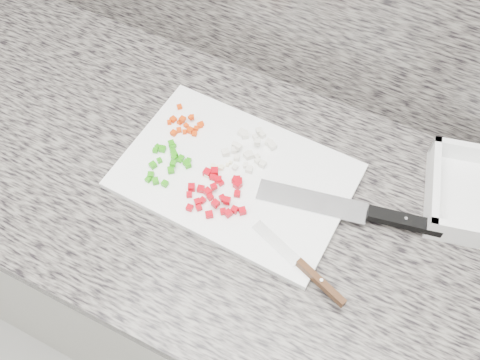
{
  "coord_description": "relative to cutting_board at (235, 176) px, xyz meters",
  "views": [
    {
      "loc": [
        0.23,
        0.97,
        1.75
      ],
      "look_at": [
        -0.01,
        1.44,
        0.93
      ],
      "focal_mm": 40.0,
      "sensor_mm": 36.0,
      "label": 1
    }
  ],
  "objects": [
    {
      "name": "green_pepper_pile",
      "position": [
        -0.13,
        -0.03,
        0.01
      ],
      "size": [
        0.09,
        0.1,
        0.02
      ],
      "color": "#25910D",
      "rests_on": "cutting_board"
    },
    {
      "name": "cutting_board",
      "position": [
        0.0,
        0.0,
        0.0
      ],
      "size": [
        0.43,
        0.3,
        0.01
      ],
      "primitive_type": "cube",
      "rotation": [
        0.0,
        0.0,
        -0.04
      ],
      "color": "white",
      "rests_on": "countertop"
    },
    {
      "name": "cabinet",
      "position": [
        0.03,
        -0.02,
        -0.48
      ],
      "size": [
        3.92,
        0.62,
        0.86
      ],
      "primitive_type": "cube",
      "color": "silver",
      "rests_on": "ground"
    },
    {
      "name": "chef_knife",
      "position": [
        0.26,
        0.03,
        0.01
      ],
      "size": [
        0.33,
        0.1,
        0.02
      ],
      "rotation": [
        0.0,
        0.0,
        0.19
      ],
      "color": "#BBBEC2",
      "rests_on": "cutting_board"
    },
    {
      "name": "countertop",
      "position": [
        0.03,
        -0.02,
        -0.03
      ],
      "size": [
        3.96,
        0.64,
        0.04
      ],
      "primitive_type": "cube",
      "color": "slate",
      "rests_on": "cabinet"
    },
    {
      "name": "carrot_pile",
      "position": [
        -0.14,
        0.06,
        0.01
      ],
      "size": [
        0.07,
        0.08,
        0.02
      ],
      "color": "#D83904",
      "rests_on": "cutting_board"
    },
    {
      "name": "garlic_pile",
      "position": [
        -0.04,
        -0.01,
        0.01
      ],
      "size": [
        0.03,
        0.05,
        0.01
      ],
      "color": "#F1E9BA",
      "rests_on": "cutting_board"
    },
    {
      "name": "onion_pile",
      "position": [
        0.0,
        0.06,
        0.01
      ],
      "size": [
        0.09,
        0.11,
        0.02
      ],
      "color": "silver",
      "rests_on": "cutting_board"
    },
    {
      "name": "paring_knife",
      "position": [
        0.2,
        -0.12,
        0.01
      ],
      "size": [
        0.2,
        0.09,
        0.02
      ],
      "rotation": [
        0.0,
        0.0,
        -0.36
      ],
      "color": "#BBBEC2",
      "rests_on": "cutting_board"
    },
    {
      "name": "red_pepper_pile",
      "position": [
        -0.01,
        -0.06,
        0.01
      ],
      "size": [
        0.12,
        0.1,
        0.02
      ],
      "color": "#B5020F",
      "rests_on": "cutting_board"
    }
  ]
}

